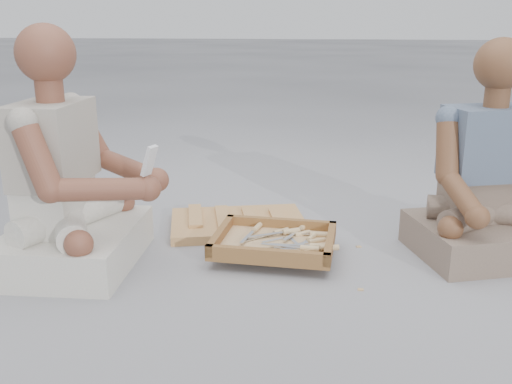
% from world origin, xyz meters
% --- Properties ---
extents(ground, '(60.00, 60.00, 0.00)m').
position_xyz_m(ground, '(0.00, 0.00, 0.00)').
color(ground, '#9E9EA4').
rests_on(ground, ground).
extents(carved_panel, '(0.67, 0.54, 0.04)m').
position_xyz_m(carved_panel, '(-0.22, 0.62, 0.02)').
color(carved_panel, '#AA7C42').
rests_on(carved_panel, ground).
extents(tool_tray, '(0.47, 0.38, 0.06)m').
position_xyz_m(tool_tray, '(-0.02, 0.32, 0.06)').
color(tool_tray, brown).
rests_on(tool_tray, carved_panel).
extents(chisel_0, '(0.17, 0.17, 0.02)m').
position_xyz_m(chisel_0, '(-0.02, 0.41, 0.07)').
color(chisel_0, silver).
rests_on(chisel_0, tool_tray).
extents(chisel_1, '(0.18, 0.15, 0.02)m').
position_xyz_m(chisel_1, '(0.06, 0.41, 0.06)').
color(chisel_1, silver).
rests_on(chisel_1, tool_tray).
extents(chisel_2, '(0.10, 0.21, 0.02)m').
position_xyz_m(chisel_2, '(0.11, 0.37, 0.06)').
color(chisel_2, silver).
rests_on(chisel_2, tool_tray).
extents(chisel_3, '(0.20, 0.13, 0.02)m').
position_xyz_m(chisel_3, '(0.01, 0.41, 0.07)').
color(chisel_3, silver).
rests_on(chisel_3, tool_tray).
extents(chisel_4, '(0.11, 0.20, 0.02)m').
position_xyz_m(chisel_4, '(0.10, 0.24, 0.06)').
color(chisel_4, silver).
rests_on(chisel_4, tool_tray).
extents(chisel_5, '(0.22, 0.04, 0.02)m').
position_xyz_m(chisel_5, '(0.10, 0.24, 0.08)').
color(chisel_5, silver).
rests_on(chisel_5, tool_tray).
extents(chisel_6, '(0.20, 0.13, 0.02)m').
position_xyz_m(chisel_6, '(0.12, 0.34, 0.06)').
color(chisel_6, silver).
rests_on(chisel_6, tool_tray).
extents(chisel_7, '(0.22, 0.03, 0.02)m').
position_xyz_m(chisel_7, '(0.13, 0.28, 0.07)').
color(chisel_7, silver).
rests_on(chisel_7, tool_tray).
extents(chisel_8, '(0.06, 0.22, 0.02)m').
position_xyz_m(chisel_8, '(-0.11, 0.43, 0.07)').
color(chisel_8, silver).
rests_on(chisel_8, tool_tray).
extents(chisel_9, '(0.09, 0.21, 0.02)m').
position_xyz_m(chisel_9, '(0.07, 0.47, 0.07)').
color(chisel_9, silver).
rests_on(chisel_9, tool_tray).
extents(chisel_10, '(0.22, 0.07, 0.02)m').
position_xyz_m(chisel_10, '(0.17, 0.26, 0.07)').
color(chisel_10, silver).
rests_on(chisel_10, tool_tray).
extents(chisel_11, '(0.22, 0.02, 0.02)m').
position_xyz_m(chisel_11, '(0.13, 0.41, 0.07)').
color(chisel_11, silver).
rests_on(chisel_11, tool_tray).
extents(wood_chip_0, '(0.02, 0.02, 0.00)m').
position_xyz_m(wood_chip_0, '(0.15, 0.63, 0.00)').
color(wood_chip_0, tan).
rests_on(wood_chip_0, ground).
extents(wood_chip_1, '(0.02, 0.02, 0.00)m').
position_xyz_m(wood_chip_1, '(0.31, 0.08, 0.00)').
color(wood_chip_1, tan).
rests_on(wood_chip_1, ground).
extents(wood_chip_2, '(0.02, 0.02, 0.00)m').
position_xyz_m(wood_chip_2, '(-0.17, 0.57, 0.00)').
color(wood_chip_2, tan).
rests_on(wood_chip_2, ground).
extents(wood_chip_3, '(0.02, 0.02, 0.00)m').
position_xyz_m(wood_chip_3, '(-0.03, 0.72, 0.00)').
color(wood_chip_3, tan).
rests_on(wood_chip_3, ground).
extents(wood_chip_4, '(0.02, 0.02, 0.00)m').
position_xyz_m(wood_chip_4, '(-0.34, 0.60, 0.00)').
color(wood_chip_4, tan).
rests_on(wood_chip_4, ground).
extents(wood_chip_5, '(0.02, 0.02, 0.00)m').
position_xyz_m(wood_chip_5, '(0.05, 0.46, 0.00)').
color(wood_chip_5, tan).
rests_on(wood_chip_5, ground).
extents(wood_chip_6, '(0.02, 0.02, 0.00)m').
position_xyz_m(wood_chip_6, '(0.10, 0.60, 0.00)').
color(wood_chip_6, tan).
rests_on(wood_chip_6, ground).
extents(wood_chip_7, '(0.02, 0.02, 0.00)m').
position_xyz_m(wood_chip_7, '(0.04, 0.64, 0.00)').
color(wood_chip_7, tan).
rests_on(wood_chip_7, ground).
extents(wood_chip_8, '(0.02, 0.02, 0.00)m').
position_xyz_m(wood_chip_8, '(0.31, 0.47, 0.00)').
color(wood_chip_8, tan).
rests_on(wood_chip_8, ground).
extents(craftsman, '(0.60, 0.59, 0.88)m').
position_xyz_m(craftsman, '(-0.76, 0.14, 0.30)').
color(craftsman, beige).
rests_on(craftsman, ground).
extents(companion, '(0.64, 0.57, 0.83)m').
position_xyz_m(companion, '(0.79, 0.49, 0.28)').
color(companion, '#7E6A5B').
rests_on(companion, ground).
extents(mobile_phone, '(0.06, 0.06, 0.11)m').
position_xyz_m(mobile_phone, '(-0.43, 0.11, 0.42)').
color(mobile_phone, silver).
rests_on(mobile_phone, craftsman).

